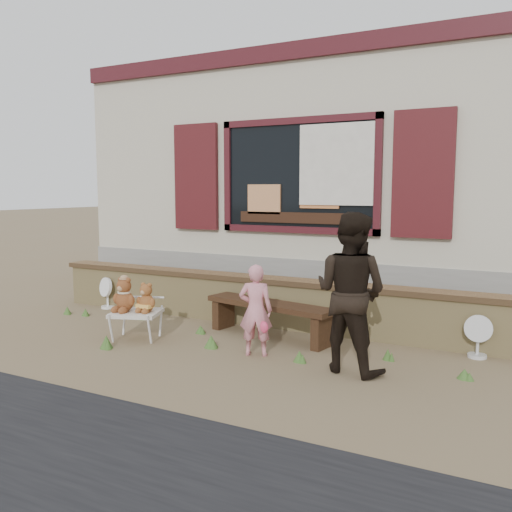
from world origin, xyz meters
The scene contains 12 objects.
ground centered at (0.00, 0.00, 0.00)m, with size 80.00×80.00×0.00m, color brown.
shopfront centered at (0.00, 4.49, 2.00)m, with size 8.04×5.13×4.00m.
brick_wall centered at (0.00, 1.00, 0.34)m, with size 7.10×0.36×0.67m.
bench centered at (0.26, 0.45, 0.33)m, with size 1.80×0.71×0.45m.
folding_chair centered at (-1.16, -0.38, 0.32)m, with size 0.71×0.67×0.35m.
teddy_bear_left centered at (-1.30, -0.43, 0.57)m, with size 0.32×0.27×0.43m, color brown, non-canonical shape.
teddy_bear_right centered at (-1.03, -0.33, 0.54)m, with size 0.27×0.23×0.37m, color brown, non-canonical shape.
child centered at (0.45, -0.28, 0.52)m, with size 0.38×0.25×1.03m, color pink.
adult centered at (1.54, -0.30, 0.81)m, with size 0.79×0.62×1.63m, color black.
fan_left centered at (-2.72, 0.80, 0.25)m, with size 0.32×0.21×0.49m.
fan_right centered at (2.67, 0.77, 0.24)m, with size 0.30×0.20×0.49m.
grass_tufts centered at (-0.43, -0.10, 0.06)m, with size 5.74×1.50×0.16m.
Camera 1 is at (3.18, -5.52, 1.85)m, focal length 38.00 mm.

